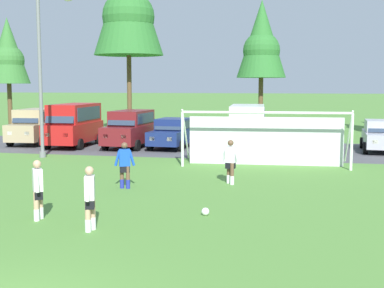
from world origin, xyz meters
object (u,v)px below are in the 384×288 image
at_px(parked_car_slot_center, 173,133).
at_px(parked_car_slot_center_right, 247,127).
at_px(parked_car_slot_far_left, 36,126).
at_px(parked_car_slot_center_left, 131,129).
at_px(parked_car_slot_left, 74,124).
at_px(parked_car_slot_right, 294,136).
at_px(street_lamp, 43,75).
at_px(soccer_ball, 205,212).
at_px(player_midfield_center, 90,199).
at_px(player_winger_left, 125,165).
at_px(soccer_goal, 265,137).
at_px(parked_car_slot_far_right, 381,136).
at_px(player_defender_far, 38,190).
at_px(player_striker_near, 230,162).

distance_m(parked_car_slot_center, parked_car_slot_center_right, 4.35).
bearing_deg(parked_car_slot_far_left, parked_car_slot_center_left, -5.54).
xyz_separation_m(parked_car_slot_left, parked_car_slot_right, (12.81, 0.27, -0.47)).
height_order(parked_car_slot_center_left, street_lamp, street_lamp).
bearing_deg(parked_car_slot_center_left, soccer_ball, -64.18).
height_order(player_midfield_center, player_winger_left, same).
bearing_deg(player_winger_left, parked_car_slot_right, 63.81).
distance_m(soccer_goal, parked_car_slot_right, 5.50).
distance_m(parked_car_slot_center_left, parked_car_slot_far_right, 14.05).
relative_size(soccer_goal, player_defender_far, 4.59).
relative_size(soccer_ball, parked_car_slot_center_left, 0.05).
distance_m(parked_car_slot_center, parked_car_slot_far_right, 11.56).
relative_size(parked_car_slot_center_right, parked_car_slot_right, 1.15).
bearing_deg(soccer_goal, parked_car_slot_left, 156.32).
bearing_deg(player_midfield_center, parked_car_slot_center_right, 82.37).
distance_m(player_winger_left, street_lamp, 9.87).
xyz_separation_m(soccer_goal, player_striker_near, (-0.95, -4.68, -0.47)).
distance_m(parked_car_slot_far_right, street_lamp, 18.19).
relative_size(player_defender_far, parked_car_slot_right, 0.38).
bearing_deg(parked_car_slot_center_left, parked_car_slot_center, 3.92).
height_order(player_defender_far, parked_car_slot_center, parked_car_slot_center).
xyz_separation_m(soccer_ball, parked_car_slot_left, (-10.58, 14.53, 1.23)).
relative_size(player_midfield_center, player_defender_far, 1.00).
bearing_deg(street_lamp, parked_car_slot_far_right, 19.33).
xyz_separation_m(player_striker_near, parked_car_slot_center_left, (-7.17, 9.93, 0.29)).
distance_m(parked_car_slot_center_left, parked_car_slot_center, 2.50).
height_order(player_striker_near, parked_car_slot_center_right, parked_car_slot_center_right).
height_order(parked_car_slot_center_left, parked_car_slot_center, parked_car_slot_center_left).
xyz_separation_m(player_midfield_center, parked_car_slot_far_right, (9.45, 17.86, 0.05)).
bearing_deg(parked_car_slot_center_right, parked_car_slot_center, 175.99).
bearing_deg(parked_car_slot_far_left, parked_car_slot_left, -15.09).
xyz_separation_m(player_striker_near, parked_car_slot_far_left, (-13.55, 10.55, 0.29)).
distance_m(player_defender_far, parked_car_slot_far_left, 19.04).
bearing_deg(player_midfield_center, parked_car_slot_far_left, 122.14).
bearing_deg(parked_car_slot_center_right, parked_car_slot_right, 5.28).
xyz_separation_m(player_winger_left, parked_car_slot_left, (-7.10, 11.34, 0.52)).
distance_m(parked_car_slot_center, street_lamp, 8.03).
bearing_deg(parked_car_slot_center, street_lamp, -136.86).
relative_size(soccer_goal, street_lamp, 0.95).
bearing_deg(parked_car_slot_right, parked_car_slot_left, -178.80).
bearing_deg(parked_car_slot_left, soccer_goal, -23.68).
bearing_deg(soccer_goal, parked_car_slot_right, 77.09).
relative_size(soccer_goal, parked_car_slot_center, 1.74).
distance_m(player_midfield_center, parked_car_slot_left, 18.47).
distance_m(parked_car_slot_far_left, parked_car_slot_far_right, 20.39).
height_order(soccer_ball, parked_car_slot_center, parked_car_slot_center).
relative_size(parked_car_slot_center, parked_car_slot_center_right, 0.88).
bearing_deg(parked_car_slot_far_right, player_winger_left, -129.52).
xyz_separation_m(player_midfield_center, parked_car_slot_right, (4.78, 16.90, 0.05)).
xyz_separation_m(parked_car_slot_center_left, parked_car_slot_far_right, (14.01, 1.07, -0.24)).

